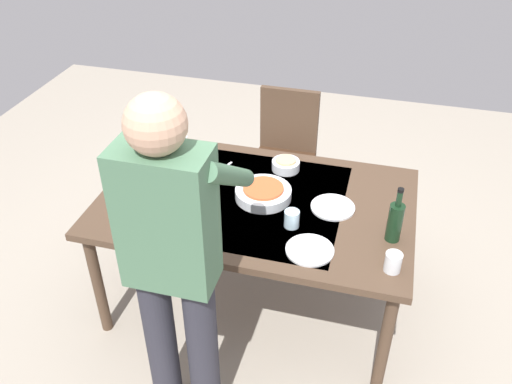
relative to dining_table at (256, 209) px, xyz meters
The scene contains 17 objects.
ground_plane 0.67m from the dining_table, ahead, with size 6.00×6.00×0.00m, color #9E9384.
dining_table is the anchor object (origin of this frame).
chair_near 0.91m from the dining_table, 87.91° to the right, with size 0.40×0.40×0.91m.
person_server 0.85m from the dining_table, 80.49° to the left, with size 0.42×0.61×1.69m.
wine_bottle 0.75m from the dining_table, 168.88° to the left, with size 0.07×0.07×0.30m.
wine_glass_left 0.62m from the dining_table, 28.57° to the right, with size 0.07×0.07×0.15m.
wine_glass_right 0.72m from the dining_table, ahead, with size 0.07×0.07×0.15m.
water_cup_near_left 0.30m from the dining_table, ahead, with size 0.08×0.08×0.11m, color silver.
water_cup_near_right 0.30m from the dining_table, 143.59° to the left, with size 0.08×0.08×0.09m, color silver.
water_cup_far_left 0.82m from the dining_table, 153.62° to the left, with size 0.08×0.08×0.09m, color silver.
serving_bowl_pasta 0.11m from the dining_table, 140.28° to the right, with size 0.30×0.30×0.07m.
side_bowl_salad 0.73m from the dining_table, 15.44° to the right, with size 0.18×0.18×0.07m.
side_bowl_bread 0.36m from the dining_table, 104.90° to the right, with size 0.16×0.16×0.07m.
dinner_plate_near 0.41m from the dining_table, behind, with size 0.23×0.23×0.01m, color silver.
dinner_plate_far 0.49m from the dining_table, 136.61° to the left, with size 0.23×0.23×0.01m, color silver.
table_knife 0.60m from the dining_table, 26.49° to the left, with size 0.01×0.20×0.01m, color silver.
table_fork 0.36m from the dining_table, 42.02° to the right, with size 0.01×0.18×0.01m, color silver.
Camera 1 is at (-0.61, 2.26, 2.44)m, focal length 38.22 mm.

